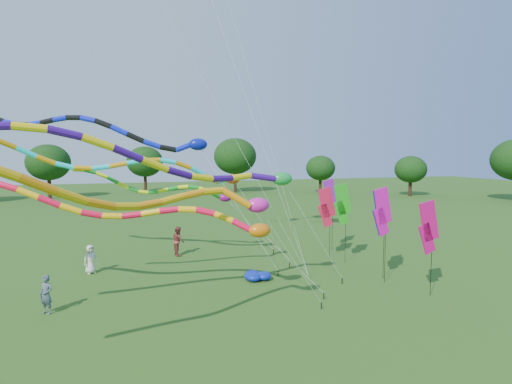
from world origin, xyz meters
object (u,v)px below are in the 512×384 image
object	(u,v)px
person_a	(91,259)
person_c	(178,241)
tube_kite_orange	(142,193)
blue_nylon_heap	(259,275)
person_b	(46,295)
tube_kite_red	(160,214)

from	to	relation	value
person_a	person_c	bearing A→B (deg)	1.17
tube_kite_orange	blue_nylon_heap	world-z (taller)	tube_kite_orange
person_c	person_b	bearing A→B (deg)	134.11
tube_kite_red	person_a	distance (m)	7.01
tube_kite_orange	blue_nylon_heap	size ratio (longest dim) A/B	9.72
tube_kite_orange	person_a	size ratio (longest dim) A/B	8.82
tube_kite_red	person_a	bearing A→B (deg)	139.12
blue_nylon_heap	tube_kite_red	bearing A→B (deg)	-161.49
blue_nylon_heap	person_c	world-z (taller)	person_c
tube_kite_orange	person_c	xyz separation A→B (m)	(2.77, 14.22, -4.48)
person_b	tube_kite_red	bearing A→B (deg)	38.95
tube_kite_orange	person_a	bearing A→B (deg)	80.49
tube_kite_orange	person_c	world-z (taller)	tube_kite_orange
tube_kite_red	tube_kite_orange	xyz separation A→B (m)	(-1.00, -6.14, 1.54)
blue_nylon_heap	person_b	size ratio (longest dim) A/B	0.88
tube_kite_orange	person_a	world-z (taller)	tube_kite_orange
tube_kite_red	tube_kite_orange	world-z (taller)	tube_kite_orange
person_a	person_c	xyz separation A→B (m)	(5.10, 2.73, 0.14)
blue_nylon_heap	person_a	world-z (taller)	person_a
person_a	person_c	size ratio (longest dim) A/B	0.85
blue_nylon_heap	person_a	size ratio (longest dim) A/B	0.91
person_a	person_c	world-z (taller)	person_c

